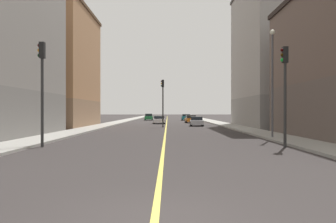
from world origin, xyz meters
TOP-DOWN VIEW (x-y plane):
  - ground_plane at (0.00, 0.00)m, footprint 400.00×400.00m
  - sidewalk_left at (8.52, 49.00)m, footprint 2.67×168.00m
  - sidewalk_right at (-8.52, 49.00)m, footprint 2.67×168.00m
  - lane_center_stripe at (0.00, 49.00)m, footprint 0.16×154.00m
  - building_left_mid at (13.91, 37.91)m, footprint 8.41×16.79m
  - building_right_midblock at (-13.91, 37.76)m, footprint 8.41×15.13m
  - traffic_light_left_near at (6.76, 12.89)m, footprint 0.40×0.32m
  - traffic_light_right_near at (-6.80, 12.89)m, footprint 0.40×0.32m
  - traffic_light_median_far at (-0.40, 36.41)m, footprint 0.40×0.32m
  - street_lamp_left_near at (7.78, 18.51)m, footprint 0.36×0.36m
  - car_silver at (4.15, 40.56)m, footprint 1.92×4.32m
  - car_green at (-4.01, 69.94)m, footprint 1.84×4.54m
  - car_white at (-1.20, 49.16)m, footprint 2.03×4.65m
  - car_orange at (4.15, 52.98)m, footprint 1.89×4.47m
  - car_teal at (4.16, 68.50)m, footprint 1.88×3.93m

SIDE VIEW (x-z plane):
  - ground_plane at x=0.00m, z-range 0.00..0.00m
  - lane_center_stripe at x=0.00m, z-range 0.00..0.01m
  - sidewalk_left at x=8.52m, z-range 0.00..0.15m
  - sidewalk_right at x=-8.52m, z-range 0.00..0.15m
  - car_white at x=-1.20m, z-range 0.00..1.23m
  - car_silver at x=4.15m, z-range 0.00..1.26m
  - car_orange at x=4.15m, z-range -0.03..1.29m
  - car_teal at x=4.16m, z-range -0.02..1.33m
  - car_green at x=-4.01m, z-range -0.03..1.40m
  - traffic_light_left_near at x=6.76m, z-range 0.85..6.46m
  - traffic_light_right_near at x=-6.80m, z-range 0.87..6.74m
  - traffic_light_median_far at x=-0.40m, z-range 0.88..6.77m
  - street_lamp_left_near at x=7.78m, z-range 0.92..8.66m
  - building_right_midblock at x=-13.91m, z-range 0.01..15.06m
  - building_left_mid at x=13.91m, z-range 0.01..18.57m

